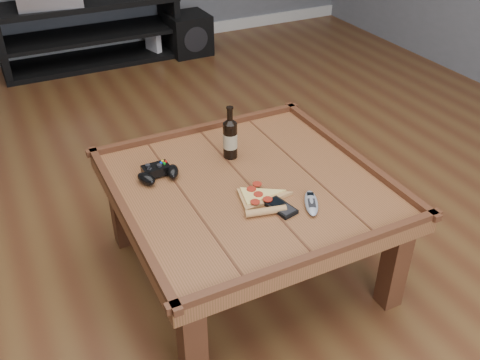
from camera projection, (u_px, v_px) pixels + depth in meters
name	position (u px, v px, depth m)	size (l,w,h in m)	color
ground	(247.00, 269.00, 2.32)	(6.00, 6.00, 0.00)	#4D2916
baseboard	(87.00, 47.00, 4.53)	(5.00, 0.02, 0.10)	silver
coffee_table	(248.00, 196.00, 2.11)	(1.03, 1.03, 0.48)	brown
media_console	(90.00, 33.00, 4.24)	(1.40, 0.45, 0.50)	black
beer_bottle	(230.00, 137.00, 2.19)	(0.06, 0.06, 0.23)	black
game_controller	(158.00, 173.00, 2.10)	(0.19, 0.12, 0.05)	black
pizza_slice	(259.00, 199.00, 1.97)	(0.22, 0.30, 0.03)	tan
smartphone	(281.00, 207.00, 1.93)	(0.09, 0.13, 0.02)	black
remote_control	(311.00, 203.00, 1.95)	(0.12, 0.16, 0.02)	gray
subwoofer	(188.00, 34.00, 4.47)	(0.33, 0.34, 0.33)	black
game_console	(153.00, 43.00, 4.46)	(0.15, 0.21, 0.24)	slate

